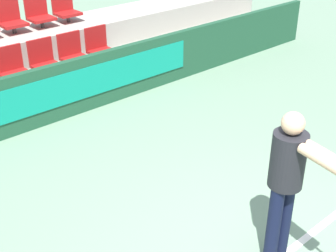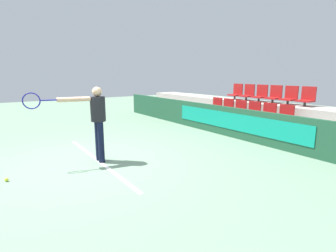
{
  "view_description": "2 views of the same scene",
  "coord_description": "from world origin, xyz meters",
  "views": [
    {
      "loc": [
        -3.01,
        -1.66,
        3.34
      ],
      "look_at": [
        0.27,
        2.05,
        0.71
      ],
      "focal_mm": 50.0,
      "sensor_mm": 36.0,
      "label": 1
    },
    {
      "loc": [
        5.45,
        -1.64,
        1.89
      ],
      "look_at": [
        0.18,
        1.96,
        0.61
      ],
      "focal_mm": 28.0,
      "sensor_mm": 36.0,
      "label": 2
    }
  ],
  "objects": [
    {
      "name": "stadium_chair_6",
      "position": [
        -1.35,
        6.16,
        1.19
      ],
      "size": [
        0.43,
        0.38,
        0.58
      ],
      "color": "#333333",
      "rests_on": "bleacher_tier_middle"
    },
    {
      "name": "tennis_ball",
      "position": [
        0.19,
        -1.54,
        0.03
      ],
      "size": [
        0.07,
        0.07,
        0.07
      ],
      "color": "#CCDB33",
      "rests_on": "ground"
    },
    {
      "name": "barrier_wall",
      "position": [
        0.01,
        4.35,
        0.45
      ],
      "size": [
        12.49,
        0.14,
        0.9
      ],
      "color": "#1E4C33",
      "rests_on": "ground"
    },
    {
      "name": "stadium_chair_2",
      "position": [
        -0.27,
        5.09,
        0.72
      ],
      "size": [
        0.43,
        0.38,
        0.58
      ],
      "color": "#333333",
      "rests_on": "bleacher_tier_front"
    },
    {
      "name": "tennis_player",
      "position": [
        0.06,
        0.16,
        1.01
      ],
      "size": [
        0.43,
        1.53,
        1.62
      ],
      "rotation": [
        0.0,
        0.0,
        -0.19
      ],
      "color": "black",
      "rests_on": "ground"
    },
    {
      "name": "bleacher_tier_middle",
      "position": [
        0.0,
        6.03,
        0.47
      ],
      "size": [
        12.09,
        1.07,
        0.94
      ],
      "color": "#ADA89E",
      "rests_on": "ground"
    },
    {
      "name": "stadium_chair_5",
      "position": [
        1.35,
        5.09,
        0.72
      ],
      "size": [
        0.43,
        0.38,
        0.58
      ],
      "color": "#333333",
      "rests_on": "bleacher_tier_front"
    },
    {
      "name": "bleacher_tier_front",
      "position": [
        0.0,
        4.96,
        0.24
      ],
      "size": [
        12.09,
        1.07,
        0.47
      ],
      "color": "#ADA89E",
      "rests_on": "ground"
    },
    {
      "name": "stadium_chair_11",
      "position": [
        1.35,
        6.16,
        1.19
      ],
      "size": [
        0.43,
        0.38,
        0.58
      ],
      "color": "#333333",
      "rests_on": "bleacher_tier_middle"
    },
    {
      "name": "stadium_chair_0",
      "position": [
        -1.35,
        5.09,
        0.72
      ],
      "size": [
        0.43,
        0.38,
        0.58
      ],
      "color": "#333333",
      "rests_on": "bleacher_tier_front"
    },
    {
      "name": "stadium_chair_4",
      "position": [
        0.81,
        5.09,
        0.72
      ],
      "size": [
        0.43,
        0.38,
        0.58
      ],
      "color": "#333333",
      "rests_on": "bleacher_tier_front"
    },
    {
      "name": "stadium_chair_9",
      "position": [
        0.27,
        6.16,
        1.19
      ],
      "size": [
        0.43,
        0.38,
        0.58
      ],
      "color": "#333333",
      "rests_on": "bleacher_tier_middle"
    },
    {
      "name": "court_baseline",
      "position": [
        0.0,
        0.2,
        0.0
      ],
      "size": [
        4.01,
        0.08,
        0.01
      ],
      "color": "white",
      "rests_on": "ground"
    },
    {
      "name": "stadium_chair_3",
      "position": [
        0.27,
        5.09,
        0.72
      ],
      "size": [
        0.43,
        0.38,
        0.58
      ],
      "color": "#333333",
      "rests_on": "bleacher_tier_front"
    },
    {
      "name": "stadium_chair_8",
      "position": [
        -0.27,
        6.16,
        1.19
      ],
      "size": [
        0.43,
        0.38,
        0.58
      ],
      "color": "#333333",
      "rests_on": "bleacher_tier_middle"
    },
    {
      "name": "stadium_chair_10",
      "position": [
        0.81,
        6.16,
        1.19
      ],
      "size": [
        0.43,
        0.38,
        0.58
      ],
      "color": "#333333",
      "rests_on": "bleacher_tier_middle"
    },
    {
      "name": "stadium_chair_1",
      "position": [
        -0.81,
        5.09,
        0.72
      ],
      "size": [
        0.43,
        0.38,
        0.58
      ],
      "color": "#333333",
      "rests_on": "bleacher_tier_front"
    },
    {
      "name": "stadium_chair_7",
      "position": [
        -0.81,
        6.16,
        1.19
      ],
      "size": [
        0.43,
        0.38,
        0.58
      ],
      "color": "#333333",
      "rests_on": "bleacher_tier_middle"
    },
    {
      "name": "ground_plane",
      "position": [
        0.0,
        0.0,
        0.0
      ],
      "size": [
        30.0,
        30.0,
        0.0
      ],
      "primitive_type": "plane",
      "color": "gray"
    }
  ]
}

